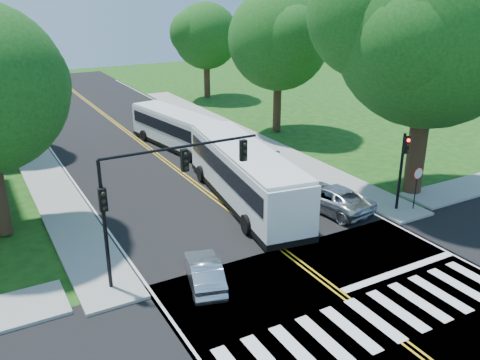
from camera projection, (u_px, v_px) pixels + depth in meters
ground at (365, 313)px, 19.83m from camera, size 140.00×140.00×0.00m
road at (183, 174)px, 34.50m from camera, size 14.00×96.00×0.01m
cross_road at (365, 313)px, 19.83m from camera, size 60.00×12.00×0.01m
center_line at (162, 158)px, 37.76m from camera, size 0.36×70.00×0.01m
edge_line_w at (68, 173)px, 34.65m from camera, size 0.12×70.00×0.01m
edge_line_e at (241, 145)px, 40.86m from camera, size 0.12×70.00×0.01m
crosswalk at (374, 319)px, 19.41m from camera, size 12.60×3.00×0.01m
stop_bar at (400, 271)px, 22.72m from camera, size 6.60×0.40×0.01m
sidewalk_nw at (37, 163)px, 36.39m from camera, size 2.60×40.00×0.15m
sidewalk_ne at (239, 133)px, 43.97m from camera, size 2.60×40.00×0.15m
tree_ne_big at (432, 31)px, 27.95m from camera, size 10.80×10.80×14.91m
tree_east_mid at (279, 40)px, 41.85m from camera, size 8.40×8.40×11.93m
tree_east_far at (206, 36)px, 55.70m from camera, size 7.20×7.20×10.34m
signal_nw at (159, 183)px, 20.83m from camera, size 7.15×0.46×5.66m
signal_ne at (403, 162)px, 27.77m from camera, size 0.30×0.46×4.40m
stop_sign at (417, 178)px, 28.09m from camera, size 0.76×0.08×2.53m
bus_lead at (245, 174)px, 29.45m from camera, size 4.64×13.14×3.33m
bus_follow at (179, 130)px, 39.52m from camera, size 4.03×11.24×2.85m
hatchback at (204, 272)px, 21.48m from camera, size 2.31×4.00×1.25m
suv at (330, 197)px, 28.81m from camera, size 3.20×5.50×1.44m
dark_sedan at (255, 153)px, 36.94m from camera, size 1.89×4.29×1.22m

